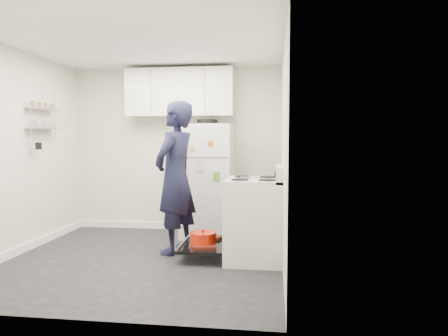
# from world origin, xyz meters

# --- Properties ---
(room) EXTENTS (3.21, 3.21, 2.51)m
(room) POSITION_xyz_m (-0.03, 0.03, 1.21)
(room) COLOR black
(room) RESTS_ON ground
(electric_range) EXTENTS (0.66, 0.76, 1.10)m
(electric_range) POSITION_xyz_m (1.26, 0.15, 0.47)
(electric_range) COLOR silver
(electric_range) RESTS_ON ground
(open_oven_door) EXTENTS (0.55, 0.71, 0.23)m
(open_oven_door) POSITION_xyz_m (0.68, 0.12, 0.19)
(open_oven_door) COLOR black
(open_oven_door) RESTS_ON ground
(refrigerator) EXTENTS (0.72, 0.74, 1.69)m
(refrigerator) POSITION_xyz_m (0.54, 1.25, 0.82)
(refrigerator) COLOR white
(refrigerator) RESTS_ON ground
(upper_cabinets) EXTENTS (1.60, 0.33, 0.70)m
(upper_cabinets) POSITION_xyz_m (0.10, 1.43, 2.10)
(upper_cabinets) COLOR silver
(upper_cabinets) RESTS_ON room
(wall_shelf_rack) EXTENTS (0.14, 0.60, 0.61)m
(wall_shelf_rack) POSITION_xyz_m (-1.52, 0.49, 1.68)
(wall_shelf_rack) COLOR #B2B2B7
(wall_shelf_rack) RESTS_ON room
(person) EXTENTS (0.64, 0.79, 1.87)m
(person) POSITION_xyz_m (0.29, 0.34, 0.94)
(person) COLOR black
(person) RESTS_ON ground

